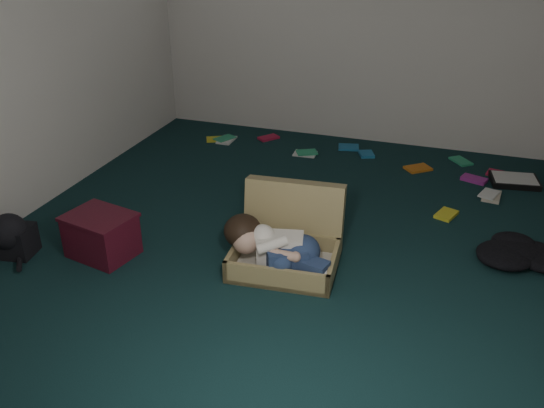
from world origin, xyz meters
The scene contains 11 objects.
floor centered at (0.00, 0.00, 0.00)m, with size 4.50×4.50×0.00m, color #0E2829.
wall_back centered at (0.00, 2.25, 1.30)m, with size 4.50×4.50×0.00m, color silver.
wall_front centered at (0.00, -2.25, 1.30)m, with size 4.50×4.50×0.00m, color silver.
wall_left centered at (-2.00, 0.00, 1.30)m, with size 4.50×4.50×0.00m, color silver.
suitcase centered at (0.16, -0.26, 0.15)m, with size 0.75×0.73×0.51m.
person centered at (0.12, -0.44, 0.20)m, with size 0.76×0.36×0.32m.
maroon_bin centered at (-1.09, -0.62, 0.16)m, with size 0.51×0.44×0.31m.
backpack centered at (-1.70, -0.81, 0.12)m, with size 0.39×0.31×0.23m, color black, non-canonical shape.
clothing_pile centered at (1.67, 0.26, 0.08)m, with size 0.48×0.39×0.15m, color black, non-canonical shape.
paper_tray centered at (1.68, 1.58, 0.03)m, with size 0.44×0.36×0.06m.
book_scatter centered at (0.39, 1.64, 0.01)m, with size 3.04×1.44×0.02m.
Camera 1 is at (1.14, -3.51, 2.14)m, focal length 38.00 mm.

